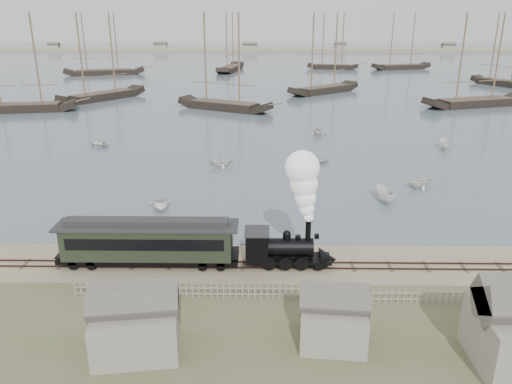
{
  "coord_description": "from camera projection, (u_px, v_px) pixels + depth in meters",
  "views": [
    {
      "loc": [
        -2.38,
        -38.42,
        19.45
      ],
      "look_at": [
        -3.05,
        6.22,
        3.5
      ],
      "focal_mm": 35.0,
      "sensor_mm": 36.0,
      "label": 1
    }
  ],
  "objects": [
    {
      "name": "rowboat_7",
      "position": [
        318.0,
        130.0,
        84.36
      ],
      "size": [
        4.15,
        3.87,
        1.77
      ],
      "primitive_type": "imported",
      "rotation": [
        0.0,
        0.0,
        0.34
      ],
      "color": "white",
      "rests_on": "harbor_water"
    },
    {
      "name": "rowboat_1",
      "position": [
        221.0,
        160.0,
        66.99
      ],
      "size": [
        3.43,
        3.81,
        1.78
      ],
      "primitive_type": "imported",
      "rotation": [
        0.0,
        0.0,
        1.74
      ],
      "color": "white",
      "rests_on": "harbor_water"
    },
    {
      "name": "schooner_4",
      "position": [
        482.0,
        60.0,
        108.05
      ],
      "size": [
        25.67,
        13.51,
        20.0
      ],
      "primitive_type": null,
      "rotation": [
        0.0,
        0.0,
        0.32
      ],
      "color": "black",
      "rests_on": "harbor_water"
    },
    {
      "name": "picket_fence_east",
      "position": [
        471.0,
        304.0,
        35.45
      ],
      "size": [
        15.0,
        0.1,
        1.2
      ],
      "primitive_type": null,
      "color": "gray",
      "rests_on": "ground"
    },
    {
      "name": "far_spit",
      "position": [
        268.0,
        51.0,
        278.08
      ],
      "size": [
        500.0,
        20.0,
        1.8
      ],
      "primitive_type": "cube",
      "color": "tan",
      "rests_on": "ground"
    },
    {
      "name": "ground",
      "position": [
        290.0,
        255.0,
        42.69
      ],
      "size": [
        600.0,
        600.0,
        0.0
      ],
      "primitive_type": "plane",
      "color": "tan",
      "rests_on": "ground"
    },
    {
      "name": "schooner_9",
      "position": [
        403.0,
        41.0,
        182.67
      ],
      "size": [
        23.1,
        11.37,
        20.0
      ],
      "primitive_type": null,
      "rotation": [
        0.0,
        0.0,
        0.29
      ],
      "color": "black",
      "rests_on": "harbor_water"
    },
    {
      "name": "schooner_6",
      "position": [
        102.0,
        44.0,
        165.87
      ],
      "size": [
        27.0,
        13.16,
        20.0
      ],
      "primitive_type": null,
      "rotation": [
        0.0,
        0.0,
        0.28
      ],
      "color": "black",
      "rests_on": "harbor_water"
    },
    {
      "name": "harbor_water",
      "position": [
        269.0,
        65.0,
        202.75
      ],
      "size": [
        600.0,
        336.0,
        0.06
      ],
      "primitive_type": "cube",
      "color": "#455663",
      "rests_on": "ground"
    },
    {
      "name": "schooner_2",
      "position": [
        224.0,
        62.0,
        103.88
      ],
      "size": [
        21.43,
        14.43,
        20.0
      ],
      "primitive_type": null,
      "rotation": [
        0.0,
        0.0,
        -0.48
      ],
      "color": "black",
      "rests_on": "harbor_water"
    },
    {
      "name": "beached_dinghy",
      "position": [
        84.0,
        244.0,
        43.98
      ],
      "size": [
        2.49,
        3.39,
        0.68
      ],
      "primitive_type": "imported",
      "rotation": [
        0.0,
        0.0,
        1.53
      ],
      "color": "white",
      "rests_on": "ground"
    },
    {
      "name": "rail_track",
      "position": [
        292.0,
        266.0,
        40.79
      ],
      "size": [
        120.0,
        1.8,
        0.16
      ],
      "color": "#31221A",
      "rests_on": "ground"
    },
    {
      "name": "rowboat_4",
      "position": [
        420.0,
        181.0,
        58.81
      ],
      "size": [
        3.75,
        4.03,
        1.74
      ],
      "primitive_type": "imported",
      "rotation": [
        0.0,
        0.0,
        5.04
      ],
      "color": "white",
      "rests_on": "harbor_water"
    },
    {
      "name": "schooner_1",
      "position": [
        99.0,
        57.0,
        116.6
      ],
      "size": [
        17.65,
        21.43,
        20.0
      ],
      "primitive_type": null,
      "rotation": [
        0.0,
        0.0,
        0.94
      ],
      "color": "black",
      "rests_on": "harbor_water"
    },
    {
      "name": "shed_mid",
      "position": [
        332.0,
        342.0,
        31.36
      ],
      "size": [
        4.0,
        3.5,
        3.6
      ],
      "primitive_type": null,
      "color": "gray",
      "rests_on": "ground"
    },
    {
      "name": "schooner_8",
      "position": [
        334.0,
        41.0,
        182.98
      ],
      "size": [
        19.14,
        8.09,
        20.0
      ],
      "primitive_type": null,
      "rotation": [
        0.0,
        0.0,
        -0.21
      ],
      "color": "black",
      "rests_on": "harbor_water"
    },
    {
      "name": "schooner_7",
      "position": [
        230.0,
        42.0,
        177.19
      ],
      "size": [
        9.7,
        25.08,
        20.0
      ],
      "primitive_type": null,
      "rotation": [
        0.0,
        0.0,
        1.4
      ],
      "color": "black",
      "rests_on": "harbor_water"
    },
    {
      "name": "rowboat_5",
      "position": [
        444.0,
        144.0,
        75.81
      ],
      "size": [
        4.03,
        2.36,
        1.47
      ],
      "primitive_type": "imported",
      "rotation": [
        0.0,
        0.0,
        2.88
      ],
      "color": "white",
      "rests_on": "harbor_water"
    },
    {
      "name": "rowboat_2",
      "position": [
        384.0,
        195.0,
        54.44
      ],
      "size": [
        4.05,
        1.99,
        1.5
      ],
      "primitive_type": "imported",
      "rotation": [
        0.0,
        0.0,
        3.28
      ],
      "color": "white",
      "rests_on": "harbor_water"
    },
    {
      "name": "picket_fence_west",
      "position": [
        206.0,
        298.0,
        36.19
      ],
      "size": [
        19.0,
        0.1,
        1.2
      ],
      "primitive_type": null,
      "color": "gray",
      "rests_on": "ground"
    },
    {
      "name": "rowboat_0",
      "position": [
        160.0,
        205.0,
        52.71
      ],
      "size": [
        4.1,
        3.37,
        0.74
      ],
      "primitive_type": "imported",
      "rotation": [
        0.0,
        0.0,
        0.25
      ],
      "color": "white",
      "rests_on": "harbor_water"
    },
    {
      "name": "shed_left",
      "position": [
        138.0,
        350.0,
        30.59
      ],
      "size": [
        5.0,
        4.0,
        4.1
      ],
      "primitive_type": null,
      "color": "gray",
      "rests_on": "ground"
    },
    {
      "name": "schooner_5",
      "position": [
        506.0,
        50.0,
        139.71
      ],
      "size": [
        12.38,
        18.38,
        20.0
      ],
      "primitive_type": null,
      "rotation": [
        0.0,
        0.0,
        -1.09
      ],
      "color": "black",
      "rests_on": "harbor_water"
    },
    {
      "name": "rowboat_3",
      "position": [
        316.0,
        160.0,
        68.76
      ],
      "size": [
        2.77,
        3.8,
        0.77
      ],
      "primitive_type": "imported",
      "rotation": [
        0.0,
        0.0,
        1.54
      ],
      "color": "white",
      "rests_on": "harbor_water"
    },
    {
      "name": "passenger_coach",
      "position": [
        148.0,
        240.0,
        40.22
      ],
      "size": [
        14.59,
        2.81,
        3.54
      ],
      "color": "black",
      "rests_on": "ground"
    },
    {
      "name": "schooner_3",
      "position": [
        325.0,
        53.0,
        126.62
      ],
      "size": [
        20.22,
        18.2,
        20.0
      ],
      "primitive_type": null,
      "rotation": [
        0.0,
        0.0,
        0.7
      ],
      "color": "black",
      "rests_on": "harbor_water"
    },
    {
      "name": "rowboat_6",
      "position": [
        98.0,
        143.0,
        77.7
      ],
      "size": [
        4.72,
        4.92,
        0.83
      ],
      "primitive_type": "imported",
      "rotation": [
        0.0,
        0.0,
        4.05
      ],
      "color": "white",
      "rests_on": "harbor_water"
    },
    {
      "name": "schooner_0",
      "position": [
        17.0,
        63.0,
        101.77
      ],
      "size": [
        21.64,
        8.61,
        20.0
      ],
      "primitive_type": null,
      "rotation": [
        0.0,
        0.0,
        0.18
      ],
      "color": "black",
      "rests_on": "harbor_water"
    },
    {
      "name": "locomotive",
      "position": [
        299.0,
        218.0,
        39.35
      ],
      "size": [
        7.46,
        2.79,
        9.31
      ],
      "color": "black",
      "rests_on": "ground"
    }
  ]
}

